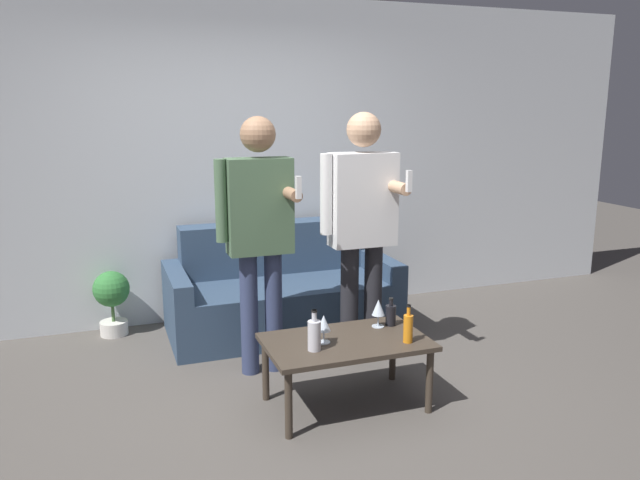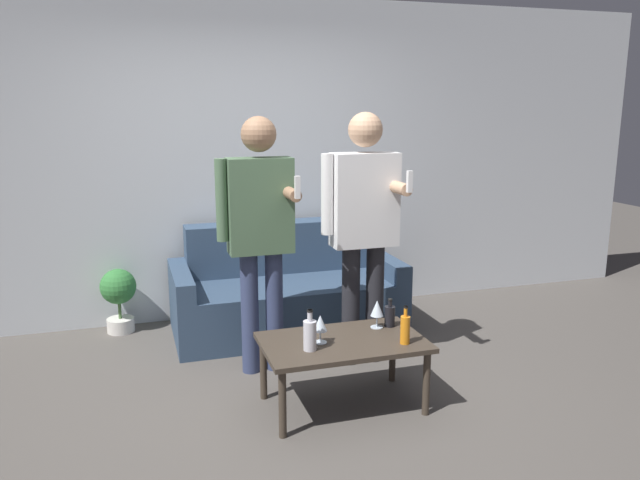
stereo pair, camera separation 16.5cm
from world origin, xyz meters
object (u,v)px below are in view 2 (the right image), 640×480
Objects in this scene: couch at (285,293)px; person_standing_left at (260,225)px; person_standing_right at (363,219)px; bottle_orange at (310,334)px; coffee_table at (343,347)px.

person_standing_left is at bearing -115.11° from couch.
person_standing_right is at bearing -4.74° from person_standing_left.
bottle_orange is 0.14× the size of person_standing_right.
coffee_table is 0.97m from person_standing_right.
coffee_table is 0.29m from bottle_orange.
coffee_table is at bearing -62.21° from person_standing_left.
bottle_orange is 0.92m from person_standing_left.
person_standing_left is 0.99× the size of person_standing_right.
couch is at bearing 112.88° from person_standing_right.
couch is 1.58m from bottle_orange.
person_standing_right is at bearing 59.54° from coffee_table.
bottle_orange is at bearing -80.95° from person_standing_left.
coffee_table is 0.55× the size of person_standing_right.
couch is 1.46m from coffee_table.
person_standing_left is (-0.12, 0.76, 0.51)m from bottle_orange.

